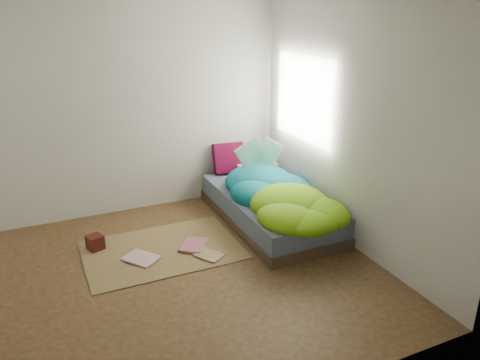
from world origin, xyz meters
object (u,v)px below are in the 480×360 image
object	(u,v)px
open_book	(260,146)
floor_book_a	(133,264)
pillow_magenta	(229,158)
floor_book_b	(183,244)
wooden_box	(95,242)
bed	(269,208)

from	to	relation	value
open_book	floor_book_a	distance (m)	2.08
open_book	floor_book_a	bearing A→B (deg)	-153.21
pillow_magenta	floor_book_b	world-z (taller)	pillow_magenta
wooden_box	floor_book_b	xyz separation A→B (m)	(0.86, -0.31, -0.06)
open_book	floor_book_b	world-z (taller)	open_book
pillow_magenta	floor_book_b	xyz separation A→B (m)	(-1.01, -1.09, -0.51)
pillow_magenta	open_book	size ratio (longest dim) A/B	0.80
open_book	floor_book_a	world-z (taller)	open_book
floor_book_b	open_book	bearing A→B (deg)	60.06
open_book	floor_book_b	distance (m)	1.54
bed	open_book	xyz separation A→B (m)	(0.05, 0.38, 0.66)
open_book	bed	bearing A→B (deg)	-93.41
bed	floor_book_b	world-z (taller)	bed
pillow_magenta	open_book	xyz separation A→B (m)	(0.18, -0.54, 0.29)
floor_book_a	floor_book_b	size ratio (longest dim) A/B	1.04
pillow_magenta	wooden_box	distance (m)	2.08
floor_book_a	floor_book_b	xyz separation A→B (m)	(0.58, 0.18, 0.00)
bed	floor_book_b	bearing A→B (deg)	-171.26
open_book	floor_book_b	xyz separation A→B (m)	(-1.19, -0.55, -0.80)
floor_book_a	wooden_box	bearing A→B (deg)	84.27
pillow_magenta	bed	bearing A→B (deg)	-75.18
bed	pillow_magenta	distance (m)	1.00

